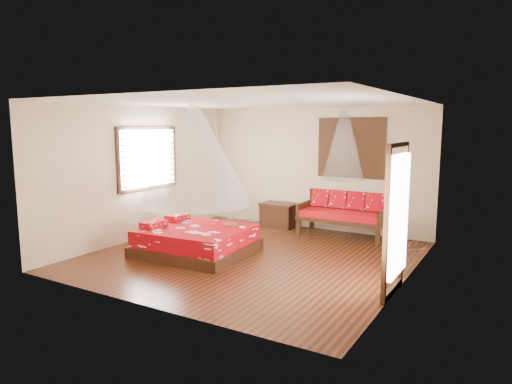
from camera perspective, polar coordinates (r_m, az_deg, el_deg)
room at (r=8.24m, az=-0.53°, el=1.41°), size 5.54×5.54×2.84m
bed at (r=8.68m, az=-7.54°, el=-6.03°), size 2.04×1.87×0.63m
daybed at (r=10.12m, az=10.95°, el=-2.47°), size 1.87×0.83×0.96m
storage_chest at (r=10.87m, az=2.93°, el=-2.86°), size 0.83×0.61×0.57m
shutter_panel at (r=10.27m, az=11.79°, el=5.40°), size 1.52×0.06×1.32m
window_left at (r=10.02m, az=-13.31°, el=4.14°), size 0.10×1.74×1.34m
glazed_door at (r=6.70m, az=16.97°, el=-3.43°), size 0.08×1.02×2.16m
wine_tray at (r=8.74m, az=-3.21°, el=-3.80°), size 0.27×0.27×0.21m
mosquito_net_main at (r=8.42m, az=-7.66°, el=4.56°), size 2.08×2.08×1.80m
mosquito_net_daybed at (r=9.83m, az=10.92°, el=5.89°), size 0.89×0.89×1.50m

